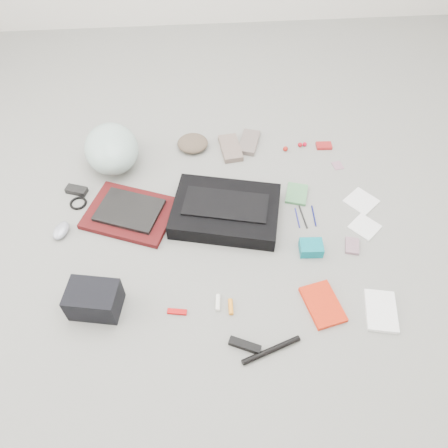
{
  "coord_description": "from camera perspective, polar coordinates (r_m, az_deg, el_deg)",
  "views": [
    {
      "loc": [
        -0.1,
        -1.27,
        1.65
      ],
      "look_at": [
        0.0,
        0.0,
        0.05
      ],
      "focal_mm": 35.0,
      "sensor_mm": 36.0,
      "label": 1
    }
  ],
  "objects": [
    {
      "name": "lollipop_b",
      "position": [
        2.53,
        9.91,
        10.17
      ],
      "size": [
        0.03,
        0.03,
        0.03
      ],
      "primitive_type": "sphere",
      "rotation": [
        0.0,
        0.0,
        0.13
      ],
      "color": "#A30B15",
      "rests_on": "ground_plane"
    },
    {
      "name": "pen_navy",
      "position": [
        2.18,
        11.66,
        1.05
      ],
      "size": [
        0.01,
        0.13,
        0.01
      ],
      "primitive_type": "cylinder",
      "rotation": [
        1.57,
        0.0,
        -0.05
      ],
      "color": "#0D105A",
      "rests_on": "ground_plane"
    },
    {
      "name": "napkin_bottom",
      "position": [
        2.2,
        17.91,
        -0.36
      ],
      "size": [
        0.17,
        0.17,
        0.01
      ],
      "primitive_type": "cube",
      "rotation": [
        0.0,
        0.0,
        0.73
      ],
      "color": "white",
      "rests_on": "ground_plane"
    },
    {
      "name": "book_red",
      "position": [
        1.91,
        12.77,
        -10.21
      ],
      "size": [
        0.18,
        0.23,
        0.02
      ],
      "primitive_type": "cube",
      "rotation": [
        0.0,
        0.0,
        0.23
      ],
      "color": "red",
      "rests_on": "ground_plane"
    },
    {
      "name": "laptop",
      "position": [
        2.17,
        -12.26,
        1.77
      ],
      "size": [
        0.35,
        0.31,
        0.02
      ],
      "primitive_type": "cube",
      "rotation": [
        0.0,
        0.0,
        -0.37
      ],
      "color": "black",
      "rests_on": "laptop_sleeve"
    },
    {
      "name": "mitten_left",
      "position": [
        2.46,
        0.85,
        9.88
      ],
      "size": [
        0.13,
        0.22,
        0.03
      ],
      "primitive_type": "cube",
      "rotation": [
        0.0,
        0.0,
        0.12
      ],
      "color": "#7D695D",
      "rests_on": "ground_plane"
    },
    {
      "name": "napkin_top",
      "position": [
        2.31,
        17.5,
        2.85
      ],
      "size": [
        0.19,
        0.19,
        0.01
      ],
      "primitive_type": "cube",
      "rotation": [
        0.0,
        0.0,
        0.7
      ],
      "color": "white",
      "rests_on": "ground_plane"
    },
    {
      "name": "lollipop_c",
      "position": [
        2.54,
        10.51,
        10.21
      ],
      "size": [
        0.03,
        0.03,
        0.02
      ],
      "primitive_type": "sphere",
      "rotation": [
        0.0,
        0.0,
        -0.09
      ],
      "color": "#B90822",
      "rests_on": "ground_plane"
    },
    {
      "name": "laptop_sleeve",
      "position": [
        2.18,
        -12.16,
        1.36
      ],
      "size": [
        0.49,
        0.43,
        0.03
      ],
      "primitive_type": "cube",
      "rotation": [
        0.0,
        0.0,
        -0.37
      ],
      "color": "#4A0E0F",
      "rests_on": "ground_plane"
    },
    {
      "name": "toiletry_tube_orange",
      "position": [
        1.86,
        0.89,
        -10.76
      ],
      "size": [
        0.02,
        0.07,
        0.02
      ],
      "primitive_type": "cylinder",
      "rotation": [
        1.57,
        0.0,
        -0.02
      ],
      "color": "orange",
      "rests_on": "ground_plane"
    },
    {
      "name": "u_lock",
      "position": [
        1.78,
        2.74,
        -15.54
      ],
      "size": [
        0.13,
        0.08,
        0.03
      ],
      "primitive_type": "cube",
      "rotation": [
        0.0,
        0.0,
        -0.42
      ],
      "color": "black",
      "rests_on": "ground_plane"
    },
    {
      "name": "power_brick",
      "position": [
        2.36,
        -18.7,
        4.2
      ],
      "size": [
        0.12,
        0.08,
        0.03
      ],
      "primitive_type": "cube",
      "rotation": [
        0.0,
        0.0,
        -0.34
      ],
      "color": "black",
      "rests_on": "ground_plane"
    },
    {
      "name": "bag_flap",
      "position": [
        2.07,
        0.23,
        2.56
      ],
      "size": [
        0.43,
        0.26,
        0.01
      ],
      "primitive_type": "cube",
      "rotation": [
        0.0,
        0.0,
        -0.22
      ],
      "color": "black",
      "rests_on": "messenger_bag"
    },
    {
      "name": "mouse",
      "position": [
        2.2,
        -20.52,
        -0.8
      ],
      "size": [
        0.09,
        0.12,
        0.04
      ],
      "primitive_type": "ellipsoid",
      "rotation": [
        0.0,
        0.0,
        -0.3
      ],
      "color": "#9A9DAE",
      "rests_on": "ground_plane"
    },
    {
      "name": "accordion_wallet",
      "position": [
        2.03,
        11.3,
        -3.06
      ],
      "size": [
        0.11,
        0.09,
        0.05
      ],
      "primitive_type": "cube",
      "rotation": [
        0.0,
        0.0,
        -0.06
      ],
      "color": "#087D8C",
      "rests_on": "ground_plane"
    },
    {
      "name": "notepad",
      "position": [
        2.26,
        9.47,
        3.9
      ],
      "size": [
        0.14,
        0.16,
        0.02
      ],
      "primitive_type": "cube",
      "rotation": [
        0.0,
        0.0,
        -0.29
      ],
      "color": "#45804E",
      "rests_on": "ground_plane"
    },
    {
      "name": "stamp_sheet",
      "position": [
        2.46,
        14.62,
        7.41
      ],
      "size": [
        0.06,
        0.07,
        0.0
      ],
      "primitive_type": "cube",
      "rotation": [
        0.0,
        0.0,
        0.17
      ],
      "color": "#A47087",
      "rests_on": "ground_plane"
    },
    {
      "name": "camera_bag",
      "position": [
        1.88,
        -16.6,
        -9.46
      ],
      "size": [
        0.23,
        0.18,
        0.13
      ],
      "primitive_type": "cube",
      "rotation": [
        0.0,
        0.0,
        -0.18
      ],
      "color": "black",
      "rests_on": "ground_plane"
    },
    {
      "name": "pen_black",
      "position": [
        2.17,
        10.29,
        0.94
      ],
      "size": [
        0.02,
        0.14,
        0.01
      ],
      "primitive_type": "cylinder",
      "rotation": [
        1.57,
        0.0,
        0.08
      ],
      "color": "black",
      "rests_on": "ground_plane"
    },
    {
      "name": "messenger_bag",
      "position": [
        2.11,
        0.23,
        1.71
      ],
      "size": [
        0.57,
        0.46,
        0.08
      ],
      "primitive_type": "cube",
      "rotation": [
        0.0,
        0.0,
        -0.22
      ],
      "color": "black",
      "rests_on": "ground_plane"
    },
    {
      "name": "book_white",
      "position": [
        1.96,
        19.82,
        -10.63
      ],
      "size": [
        0.16,
        0.21,
        0.02
      ],
      "primitive_type": "cube",
      "rotation": [
        0.0,
        0.0,
        -0.19
      ],
      "color": "white",
      "rests_on": "ground_plane"
    },
    {
      "name": "bike_helmet",
      "position": [
        2.4,
        -14.48,
        9.53
      ],
      "size": [
        0.35,
        0.4,
        0.21
      ],
      "primitive_type": "ellipsoid",
      "rotation": [
        0.0,
        0.0,
        0.23
      ],
      "color": "#A8C8C0",
      "rests_on": "ground_plane"
    },
    {
      "name": "toiletry_tube_white",
      "position": [
        1.86,
        -0.8,
        -10.22
      ],
      "size": [
        0.03,
        0.07,
        0.02
      ],
      "primitive_type": "cylinder",
      "rotation": [
        1.57,
        0.0,
        -0.08
      ],
      "color": "white",
      "rests_on": "ground_plane"
    },
    {
      "name": "mitten_right",
      "position": [
        2.51,
        3.27,
        10.62
      ],
      "size": [
        0.15,
        0.21,
        0.03
      ],
      "primitive_type": "cube",
      "rotation": [
        0.0,
        0.0,
        -0.31
      ],
      "color": "#74655F",
      "rests_on": "ground_plane"
    },
    {
      "name": "beanie",
      "position": [
        2.48,
        -4.11,
        10.48
      ],
      "size": [
        0.19,
        0.18,
        0.06
      ],
      "primitive_type": "ellipsoid",
      "rotation": [
        0.0,
        0.0,
        -0.12
      ],
      "color": "brown",
      "rests_on": "ground_plane"
    },
    {
      "name": "altoids_tin",
      "position": [
        2.55,
        12.92,
        9.94
      ],
      "size": [
        0.09,
        0.06,
        0.02
      ],
      "primitive_type": "cube",
      "rotation": [
        0.0,
        0.0,
        -0.04
      ],
      "color": "#A81D1E",
      "rests_on": "ground_plane"
    },
    {
      "name": "pen_blue",
      "position": [
        2.16,
        9.56,
        0.8
      ],
      "size": [
        0.01,
        0.12,
        0.01
      ],
      "primitive_type": "cylinder",
      "rotation": [
        1.57,
        0.0,
        -0.0
      ],
      "color": "navy",
      "rests_on": "ground_plane"
    },
    {
      "name": "card_deck",
      "position": [
        2.11,
        16.39,
        -2.76
      ],
      "size": [
        0.08,
        0.1,
        0.02
      ],
      "primitive_type": "cube",
      "rotation": [
        0.0,
        0.0,
        -0.26
      ],
      "color": "gray",
      "rests_on": "ground_plane"
    },
    {
      "name": "bike_pump",
      "position": [
        1.78,
        6.19,
        -16.06
      ],
      "size": [
        0.24,
        0.11,
        0.02
      ],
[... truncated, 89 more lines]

